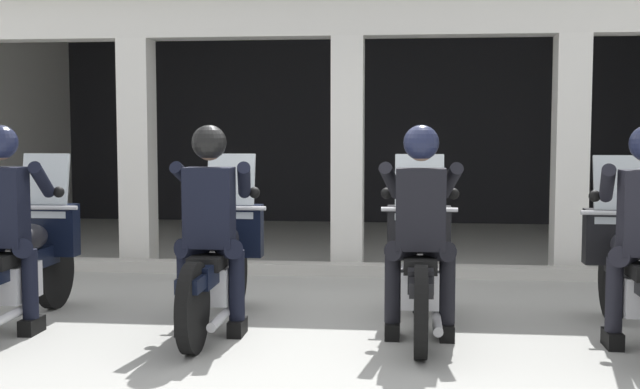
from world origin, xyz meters
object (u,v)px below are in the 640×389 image
motorcycle_center_right (420,265)px  motorcycle_far_right (633,272)px  police_officer_center_right (421,213)px  motorcycle_far_left (23,262)px  motorcycle_center_left (220,263)px  police_officer_center_left (210,211)px  police_officer_far_left (4,211)px

motorcycle_center_right → motorcycle_far_right: same height
police_officer_center_right → motorcycle_far_left: bearing=175.4°
motorcycle_center_right → motorcycle_far_right: size_ratio=1.00×
motorcycle_far_left → motorcycle_center_left: size_ratio=1.00×
motorcycle_center_left → motorcycle_center_right: (1.57, 0.04, 0.00)m
motorcycle_center_left → police_officer_center_left: 0.52m
police_officer_far_left → motorcycle_far_right: 4.74m
motorcycle_far_left → police_officer_far_left: bearing=-86.6°
police_officer_far_left → motorcycle_center_right: (3.14, 0.45, -0.44)m
police_officer_far_left → motorcycle_center_left: size_ratio=0.78×
police_officer_far_left → police_officer_center_right: (3.14, 0.16, 0.00)m
police_officer_far_left → police_officer_center_left: 1.57m
police_officer_center_left → police_officer_center_right: size_ratio=1.00×
motorcycle_far_left → police_officer_center_right: (3.13, -0.12, 0.44)m
motorcycle_far_left → motorcycle_far_right: bearing=4.4°
motorcycle_far_right → motorcycle_center_right: bearing=178.9°
police_officer_center_left → motorcycle_far_right: bearing=11.2°
motorcycle_far_left → motorcycle_center_left: 1.57m
motorcycle_far_left → police_officer_center_right: 3.17m
police_officer_center_right → motorcycle_center_left: bearing=168.9°
motorcycle_far_left → police_officer_center_left: bearing=-2.3°
police_officer_center_left → motorcycle_center_right: bearing=18.9°
motorcycle_center_left → motorcycle_far_right: same height
motorcycle_far_left → motorcycle_far_right: 4.70m
motorcycle_far_left → motorcycle_center_right: 3.14m
motorcycle_far_left → motorcycle_center_left: bearing=8.0°
police_officer_far_left → motorcycle_center_left: police_officer_far_left is taller
police_officer_center_right → motorcycle_far_right: bearing=4.1°
motorcycle_center_left → motorcycle_center_right: same height
police_officer_far_left → motorcycle_center_right: police_officer_far_left is taller
motorcycle_center_left → police_officer_center_left: (-0.00, -0.28, 0.44)m
motorcycle_far_left → police_officer_far_left: police_officer_far_left is taller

